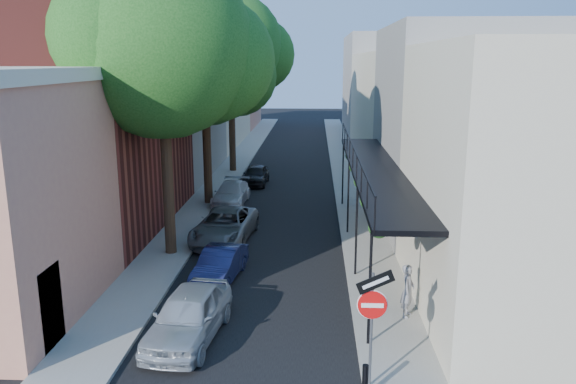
# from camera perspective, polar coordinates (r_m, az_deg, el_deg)

# --- Properties ---
(road_surface) EXTENTS (6.00, 64.00, 0.01)m
(road_surface) POSITION_cam_1_polar(r_m,az_deg,el_deg) (41.49, 0.20, 2.81)
(road_surface) COLOR black
(road_surface) RESTS_ON ground
(sidewalk_left) EXTENTS (2.00, 64.00, 0.12)m
(sidewalk_left) POSITION_cam_1_polar(r_m,az_deg,el_deg) (41.84, -5.29, 2.92)
(sidewalk_left) COLOR gray
(sidewalk_left) RESTS_ON ground
(sidewalk_right) EXTENTS (2.00, 64.00, 0.12)m
(sidewalk_right) POSITION_cam_1_polar(r_m,az_deg,el_deg) (41.50, 5.73, 2.82)
(sidewalk_right) COLOR gray
(sidewalk_right) RESTS_ON ground
(buildings_left) EXTENTS (10.10, 59.10, 12.00)m
(buildings_left) POSITION_cam_1_polar(r_m,az_deg,el_deg) (41.14, -13.10, 9.31)
(buildings_left) COLOR tan
(buildings_left) RESTS_ON ground
(buildings_right) EXTENTS (9.80, 55.00, 10.00)m
(buildings_right) POSITION_cam_1_polar(r_m,az_deg,el_deg) (41.00, 12.97, 8.59)
(buildings_right) COLOR beige
(buildings_right) RESTS_ON ground
(sign_post) EXTENTS (0.89, 0.17, 2.99)m
(sign_post) POSITION_cam_1_polar(r_m,az_deg,el_deg) (13.01, 8.58, -11.71)
(sign_post) COLOR #595B60
(sign_post) RESTS_ON ground
(bollard) EXTENTS (0.14, 0.14, 0.80)m
(bollard) POSITION_cam_1_polar(r_m,az_deg,el_deg) (13.30, 7.84, -18.52)
(bollard) COLOR black
(bollard) RESTS_ON sidewalk_right
(oak_near) EXTENTS (7.48, 6.80, 11.42)m
(oak_near) POSITION_cam_1_polar(r_m,az_deg,el_deg) (21.66, -11.44, 13.99)
(oak_near) COLOR #362415
(oak_near) RESTS_ON ground
(oak_mid) EXTENTS (6.60, 6.00, 10.20)m
(oak_mid) POSITION_cam_1_polar(r_m,az_deg,el_deg) (29.47, -7.66, 12.25)
(oak_mid) COLOR #362415
(oak_mid) RESTS_ON ground
(oak_far) EXTENTS (7.70, 7.00, 11.90)m
(oak_far) POSITION_cam_1_polar(r_m,az_deg,el_deg) (38.39, -5.15, 14.30)
(oak_far) COLOR #362415
(oak_far) RESTS_ON ground
(parked_car_a) EXTENTS (2.10, 4.24, 1.39)m
(parked_car_a) POSITION_cam_1_polar(r_m,az_deg,el_deg) (15.94, -10.05, -12.22)
(parked_car_a) COLOR #979FA7
(parked_car_a) RESTS_ON ground
(parked_car_b) EXTENTS (1.65, 3.55, 1.13)m
(parked_car_b) POSITION_cam_1_polar(r_m,az_deg,el_deg) (19.81, -6.94, -7.35)
(parked_car_b) COLOR #151B44
(parked_car_b) RESTS_ON ground
(parked_car_c) EXTENTS (2.63, 4.95, 1.33)m
(parked_car_c) POSITION_cam_1_polar(r_m,az_deg,el_deg) (23.98, -6.43, -3.42)
(parked_car_c) COLOR slate
(parked_car_c) RESTS_ON ground
(parked_car_d) EXTENTS (1.77, 4.07, 1.17)m
(parked_car_d) POSITION_cam_1_polar(r_m,az_deg,el_deg) (30.01, -5.79, -0.16)
(parked_car_d) COLOR silver
(parked_car_d) RESTS_ON ground
(parked_car_e) EXTENTS (1.55, 3.59, 1.21)m
(parked_car_e) POSITION_cam_1_polar(r_m,az_deg,el_deg) (34.75, -3.29, 1.75)
(parked_car_e) COLOR black
(parked_car_e) RESTS_ON ground
(pedestrian) EXTENTS (0.57, 0.68, 1.60)m
(pedestrian) POSITION_cam_1_polar(r_m,az_deg,el_deg) (17.05, 12.07, -9.77)
(pedestrian) COLOR gray
(pedestrian) RESTS_ON sidewalk_right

